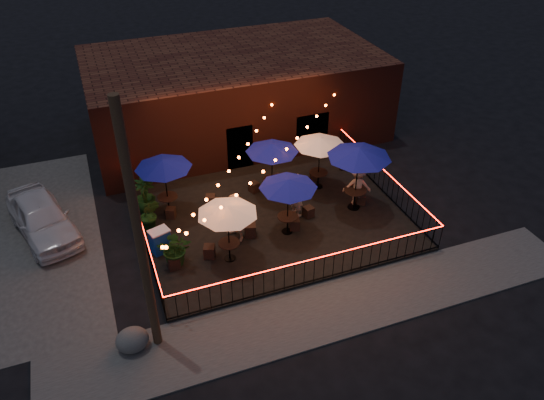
{
  "coord_description": "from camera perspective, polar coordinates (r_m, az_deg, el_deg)",
  "views": [
    {
      "loc": [
        -5.96,
        -13.84,
        12.61
      ],
      "look_at": [
        -0.07,
        1.8,
        1.08
      ],
      "focal_mm": 35.0,
      "sensor_mm": 36.0,
      "label": 1
    }
  ],
  "objects": [
    {
      "name": "cafe_table_4",
      "position": [
        20.43,
        9.37,
        4.95
      ],
      "size": [
        2.77,
        2.77,
        2.75
      ],
      "rotation": [
        0.0,
        0.0,
        0.12
      ],
      "color": "black",
      "rests_on": "patio"
    },
    {
      "name": "bistro_chair_2",
      "position": [
        21.23,
        -10.82,
        -1.36
      ],
      "size": [
        0.47,
        0.47,
        0.42
      ],
      "primitive_type": "cube",
      "rotation": [
        0.0,
        0.0,
        -0.43
      ],
      "color": "black",
      "rests_on": "patio"
    },
    {
      "name": "bistro_chair_4",
      "position": [
        19.92,
        -2.37,
        -3.24
      ],
      "size": [
        0.52,
        0.52,
        0.5
      ],
      "primitive_type": "cube",
      "rotation": [
        0.0,
        0.0,
        -0.28
      ],
      "color": "black",
      "rests_on": "patio"
    },
    {
      "name": "bistro_chair_3",
      "position": [
        21.68,
        -6.62,
        -0.02
      ],
      "size": [
        0.49,
        0.49,
        0.45
      ],
      "primitive_type": "cube",
      "rotation": [
        0.0,
        0.0,
        2.8
      ],
      "color": "black",
      "rests_on": "patio"
    },
    {
      "name": "bistro_chair_9",
      "position": [
        21.93,
        9.52,
        0.06
      ],
      "size": [
        0.43,
        0.43,
        0.4
      ],
      "primitive_type": "cube",
      "rotation": [
        0.0,
        0.0,
        2.78
      ],
      "color": "black",
      "rests_on": "patio"
    },
    {
      "name": "patron_a",
      "position": [
        20.61,
        2.66,
        0.58
      ],
      "size": [
        0.67,
        0.81,
        1.89
      ],
      "primitive_type": "imported",
      "rotation": [
        0.0,
        0.0,
        1.95
      ],
      "color": "beige",
      "rests_on": "patio"
    },
    {
      "name": "cafe_table_0",
      "position": [
        17.78,
        -4.84,
        -1.12
      ],
      "size": [
        2.34,
        2.34,
        2.32
      ],
      "rotation": [
        0.0,
        0.0,
        0.12
      ],
      "color": "black",
      "rests_on": "patio"
    },
    {
      "name": "cafe_table_5",
      "position": [
        21.77,
        5.21,
        6.22
      ],
      "size": [
        2.83,
        2.83,
        2.37
      ],
      "rotation": [
        0.0,
        0.0,
        -0.41
      ],
      "color": "black",
      "rests_on": "patio"
    },
    {
      "name": "patio",
      "position": [
        21.06,
        -0.01,
        -1.93
      ],
      "size": [
        10.0,
        8.0,
        0.15
      ],
      "primitive_type": "cube",
      "color": "black",
      "rests_on": "ground"
    },
    {
      "name": "bistro_chair_7",
      "position": [
        22.76,
        0.48,
        2.14
      ],
      "size": [
        0.48,
        0.48,
        0.48
      ],
      "primitive_type": "cube",
      "rotation": [
        0.0,
        0.0,
        3.34
      ],
      "color": "black",
      "rests_on": "patio"
    },
    {
      "name": "sidewalk",
      "position": [
        17.49,
        6.18,
        -11.68
      ],
      "size": [
        18.0,
        2.5,
        0.05
      ],
      "primitive_type": "cube",
      "color": "#3E3C39",
      "rests_on": "ground"
    },
    {
      "name": "bistro_chair_1",
      "position": [
        19.1,
        -6.75,
        -5.51
      ],
      "size": [
        0.5,
        0.5,
        0.46
      ],
      "primitive_type": "cube",
      "rotation": [
        0.0,
        0.0,
        2.79
      ],
      "color": "black",
      "rests_on": "patio"
    },
    {
      "name": "fence_front",
      "position": [
        17.84,
        4.56,
        -7.57
      ],
      "size": [
        10.0,
        0.04,
        1.04
      ],
      "color": "black",
      "rests_on": "patio"
    },
    {
      "name": "cafe_table_3",
      "position": [
        21.22,
        -0.0,
        5.56
      ],
      "size": [
        2.78,
        2.78,
        2.36
      ],
      "rotation": [
        0.0,
        0.0,
        -0.37
      ],
      "color": "black",
      "rests_on": "patio"
    },
    {
      "name": "patron_b",
      "position": [
        19.34,
        -3.93,
        -1.95
      ],
      "size": [
        1.02,
        1.14,
        1.93
      ],
      "primitive_type": "imported",
      "rotation": [
        0.0,
        0.0,
        -1.2
      ],
      "color": "beige",
      "rests_on": "patio"
    },
    {
      "name": "bistro_chair_5",
      "position": [
        20.25,
        2.44,
        -2.63
      ],
      "size": [
        0.44,
        0.44,
        0.44
      ],
      "primitive_type": "cube",
      "rotation": [
        0.0,
        0.0,
        2.9
      ],
      "color": "black",
      "rests_on": "patio"
    },
    {
      "name": "fence_right",
      "position": [
        22.66,
        11.91,
        1.97
      ],
      "size": [
        0.04,
        8.0,
        1.04
      ],
      "rotation": [
        0.0,
        0.0,
        1.57
      ],
      "color": "black",
      "rests_on": "patio"
    },
    {
      "name": "cafe_table_2",
      "position": [
        18.99,
        1.76,
        1.7
      ],
      "size": [
        2.7,
        2.7,
        2.36
      ],
      "rotation": [
        0.0,
        0.0,
        -0.32
      ],
      "color": "black",
      "rests_on": "patio"
    },
    {
      "name": "potted_shrub_a",
      "position": [
        18.71,
        -10.31,
        -5.16
      ],
      "size": [
        1.45,
        1.34,
        1.33
      ],
      "primitive_type": "imported",
      "rotation": [
        0.0,
        0.0,
        -0.3
      ],
      "color": "#153F11",
      "rests_on": "patio"
    },
    {
      "name": "bistro_chair_8",
      "position": [
        20.95,
        3.94,
        -1.27
      ],
      "size": [
        0.43,
        0.43,
        0.42
      ],
      "primitive_type": "cube",
      "rotation": [
        0.0,
        0.0,
        0.24
      ],
      "color": "black",
      "rests_on": "patio"
    },
    {
      "name": "patron_c",
      "position": [
        21.52,
        9.16,
        1.53
      ],
      "size": [
        1.29,
        1.01,
        1.75
      ],
      "primitive_type": "imported",
      "rotation": [
        0.0,
        0.0,
        2.77
      ],
      "color": "beige",
      "rests_on": "patio"
    },
    {
      "name": "bistro_chair_10",
      "position": [
        23.24,
        4.49,
        2.64
      ],
      "size": [
        0.43,
        0.43,
        0.4
      ],
      "primitive_type": "cube",
      "rotation": [
        0.0,
        0.0,
        -0.35
      ],
      "color": "black",
      "rests_on": "patio"
    },
    {
      "name": "cooler",
      "position": [
        19.46,
        -11.94,
        -4.3
      ],
      "size": [
        0.83,
        0.7,
        0.94
      ],
      "rotation": [
        0.0,
        0.0,
        0.3
      ],
      "color": "#1340A8",
      "rests_on": "patio"
    },
    {
      "name": "fence_left",
      "position": [
        19.86,
        -13.67,
        -3.53
      ],
      "size": [
        0.04,
        8.0,
        1.04
      ],
      "rotation": [
        0.0,
        0.0,
        1.57
      ],
      "color": "black",
      "rests_on": "patio"
    },
    {
      "name": "bistro_chair_0",
      "position": [
        18.83,
        -10.53,
        -6.61
      ],
      "size": [
        0.41,
        0.41,
        0.46
      ],
      "primitive_type": "cube",
      "rotation": [
        0.0,
        0.0,
        0.06
      ],
      "color": "black",
      "rests_on": "patio"
    },
    {
      "name": "boulder",
      "position": [
        16.64,
        -14.8,
        -14.35
      ],
      "size": [
        1.07,
        0.96,
        0.73
      ],
      "primitive_type": "ellipsoid",
      "rotation": [
        0.0,
        0.0,
        0.19
      ],
      "color": "#4E4D48",
      "rests_on": "ground"
    },
    {
      "name": "bistro_chair_11",
      "position": [
        24.18,
        7.67,
        3.88
      ],
      "size": [
        0.47,
        0.47,
        0.46
      ],
      "primitive_type": "cube",
      "rotation": [
        0.0,
        0.0,
        2.9
      ],
      "color": "black",
      "rests_on": "patio"
    },
    {
      "name": "festoon_lights",
      "position": [
        19.18,
        -2.52,
        2.81
      ],
      "size": [
        10.02,
        8.72,
        1.32
      ],
      "color": "#F74B0E",
      "rests_on": "ground"
    },
    {
      "name": "cafe_table_1",
      "position": [
        20.46,
        -11.63,
        3.75
      ],
      "size": [
        2.44,
        2.44,
        2.42
      ],
      "rotation": [
        0.0,
        0.0,
        -0.12
      ],
      "color": "black",
      "rests_on": "patio"
    },
    {
      "name": "potted_shrub_b",
      "position": [
        20.39,
        -13.0,
        -1.57
      ],
      "size": [
        0.96,
        0.87,
        1.45
      ],
      "primitive_type": "imported",
      "rotation": [
        0.0,
        0.0,
        -0.34
      ],
      "color": "#153F12",
      "rests_on": "patio"
    },
    {
      "name": "brick_building",
      "position": [
        27.0,
        -4.08,
        11.37
      ],
      "size": [
        14.0,
        8.0,
        4.0
      ],
      "color": "#39170F",
      "rests_on": "ground"
    },
    {
      "name": "potted_shrub_c",
      "position": [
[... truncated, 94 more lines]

